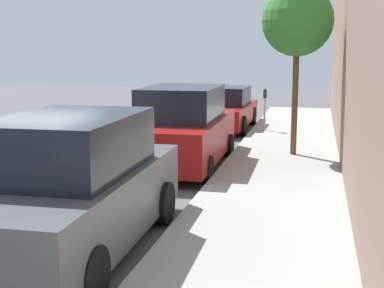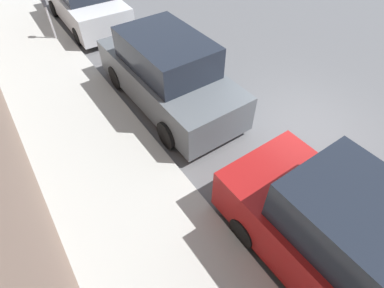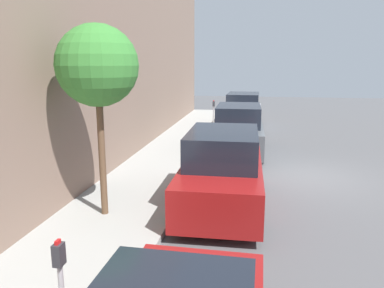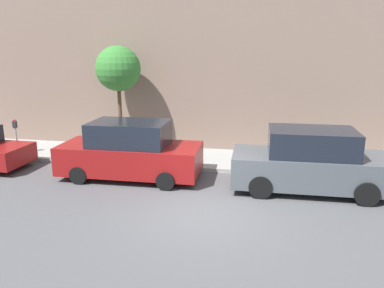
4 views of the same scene
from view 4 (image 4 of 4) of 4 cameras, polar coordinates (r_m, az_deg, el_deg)
name	(u,v)px [view 4 (image 4 of 4)]	position (r m, az deg, el deg)	size (l,w,h in m)	color
ground_plane	(205,213)	(10.39, 1.98, -10.52)	(60.00, 60.00, 0.00)	#515154
sidewalk	(224,160)	(14.91, 4.91, -2.46)	(2.78, 32.00, 0.15)	#9E9E99
building_facade	(233,0)	(16.78, 6.32, 21.03)	(2.00, 32.00, 12.71)	#846B5B
parked_suv_second	(310,162)	(12.23, 17.57, -2.68)	(2.08, 4.84, 1.98)	#4C5156
parked_suv_third	(130,152)	(13.02, -9.38, -1.16)	(2.08, 4.83, 1.98)	maroon
parking_meter_far	(16,133)	(16.88, -25.26, 1.52)	(0.11, 0.15, 1.43)	#ADADB2
street_tree	(118,69)	(15.57, -11.20, 11.13)	(1.81, 1.81, 4.35)	brown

